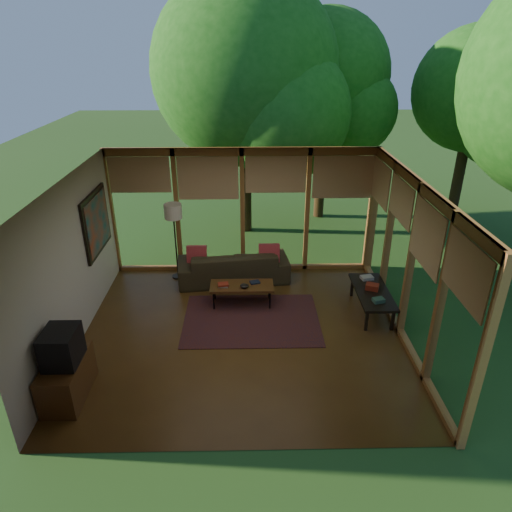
{
  "coord_description": "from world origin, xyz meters",
  "views": [
    {
      "loc": [
        0.1,
        -6.6,
        4.64
      ],
      "look_at": [
        0.25,
        0.7,
        1.16
      ],
      "focal_mm": 32.0,
      "sensor_mm": 36.0,
      "label": 1
    }
  ],
  "objects_px": {
    "television": "(62,347)",
    "side_console": "(372,293)",
    "media_cabinet": "(67,378)",
    "floor_lamp": "(173,216)",
    "coffee_table": "(242,287)",
    "sofa": "(233,265)"
  },
  "relations": [
    {
      "from": "television",
      "to": "floor_lamp",
      "type": "bearing_deg",
      "value": 73.75
    },
    {
      "from": "sofa",
      "to": "side_console",
      "type": "xyz_separation_m",
      "value": [
        2.6,
        -1.34,
        0.07
      ]
    },
    {
      "from": "media_cabinet",
      "to": "floor_lamp",
      "type": "height_order",
      "value": "floor_lamp"
    },
    {
      "from": "sofa",
      "to": "media_cabinet",
      "type": "xyz_separation_m",
      "value": [
        -2.27,
        -3.47,
        -0.04
      ]
    },
    {
      "from": "media_cabinet",
      "to": "television",
      "type": "height_order",
      "value": "television"
    },
    {
      "from": "floor_lamp",
      "to": "coffee_table",
      "type": "distance_m",
      "value": 2.07
    },
    {
      "from": "television",
      "to": "floor_lamp",
      "type": "height_order",
      "value": "floor_lamp"
    },
    {
      "from": "television",
      "to": "coffee_table",
      "type": "relative_size",
      "value": 0.46
    },
    {
      "from": "television",
      "to": "floor_lamp",
      "type": "relative_size",
      "value": 0.33
    },
    {
      "from": "floor_lamp",
      "to": "coffee_table",
      "type": "height_order",
      "value": "floor_lamp"
    },
    {
      "from": "media_cabinet",
      "to": "coffee_table",
      "type": "height_order",
      "value": "media_cabinet"
    },
    {
      "from": "floor_lamp",
      "to": "side_console",
      "type": "distance_m",
      "value": 4.2
    },
    {
      "from": "sofa",
      "to": "coffee_table",
      "type": "bearing_deg",
      "value": 93.21
    },
    {
      "from": "television",
      "to": "floor_lamp",
      "type": "distance_m",
      "value": 3.79
    },
    {
      "from": "sofa",
      "to": "floor_lamp",
      "type": "height_order",
      "value": "floor_lamp"
    },
    {
      "from": "coffee_table",
      "to": "television",
      "type": "bearing_deg",
      "value": -134.89
    },
    {
      "from": "television",
      "to": "side_console",
      "type": "bearing_deg",
      "value": 23.68
    },
    {
      "from": "media_cabinet",
      "to": "television",
      "type": "distance_m",
      "value": 0.55
    },
    {
      "from": "sofa",
      "to": "side_console",
      "type": "bearing_deg",
      "value": 145.61
    },
    {
      "from": "floor_lamp",
      "to": "coffee_table",
      "type": "relative_size",
      "value": 1.38
    },
    {
      "from": "television",
      "to": "coffee_table",
      "type": "xyz_separation_m",
      "value": [
        2.44,
        2.44,
        -0.46
      ]
    },
    {
      "from": "floor_lamp",
      "to": "side_console",
      "type": "xyz_separation_m",
      "value": [
        3.8,
        -1.48,
        -1.0
      ]
    }
  ]
}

